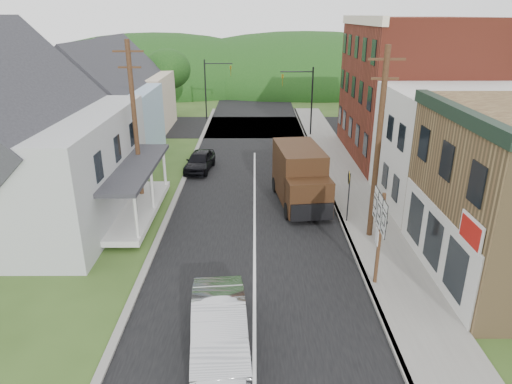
{
  "coord_description": "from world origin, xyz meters",
  "views": [
    {
      "loc": [
        0.02,
        -16.44,
        10.17
      ],
      "look_at": [
        0.07,
        3.96,
        2.2
      ],
      "focal_mm": 32.0,
      "sensor_mm": 36.0,
      "label": 1
    }
  ],
  "objects_px": {
    "dark_sedan": "(200,161)",
    "delivery_van": "(300,177)",
    "silver_sedan": "(219,327)",
    "warning_sign": "(349,189)",
    "route_sign_cluster": "(379,226)"
  },
  "relations": [
    {
      "from": "delivery_van",
      "to": "dark_sedan",
      "type": "bearing_deg",
      "value": 129.94
    },
    {
      "from": "delivery_van",
      "to": "warning_sign",
      "type": "height_order",
      "value": "delivery_van"
    },
    {
      "from": "dark_sedan",
      "to": "delivery_van",
      "type": "distance_m",
      "value": 8.8
    },
    {
      "from": "route_sign_cluster",
      "to": "warning_sign",
      "type": "distance_m",
      "value": 5.88
    },
    {
      "from": "silver_sedan",
      "to": "dark_sedan",
      "type": "distance_m",
      "value": 18.35
    },
    {
      "from": "silver_sedan",
      "to": "warning_sign",
      "type": "height_order",
      "value": "warning_sign"
    },
    {
      "from": "warning_sign",
      "to": "dark_sedan",
      "type": "bearing_deg",
      "value": 139.7
    },
    {
      "from": "dark_sedan",
      "to": "warning_sign",
      "type": "bearing_deg",
      "value": -38.1
    },
    {
      "from": "silver_sedan",
      "to": "delivery_van",
      "type": "height_order",
      "value": "delivery_van"
    },
    {
      "from": "silver_sedan",
      "to": "warning_sign",
      "type": "distance_m",
      "value": 11.26
    },
    {
      "from": "silver_sedan",
      "to": "dark_sedan",
      "type": "xyz_separation_m",
      "value": [
        -2.67,
        18.15,
        -0.13
      ]
    },
    {
      "from": "dark_sedan",
      "to": "warning_sign",
      "type": "relative_size",
      "value": 1.46
    },
    {
      "from": "dark_sedan",
      "to": "route_sign_cluster",
      "type": "height_order",
      "value": "route_sign_cluster"
    },
    {
      "from": "silver_sedan",
      "to": "route_sign_cluster",
      "type": "distance_m",
      "value": 7.19
    },
    {
      "from": "warning_sign",
      "to": "silver_sedan",
      "type": "bearing_deg",
      "value": -116.89
    }
  ]
}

